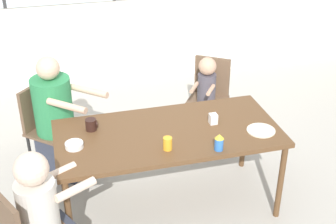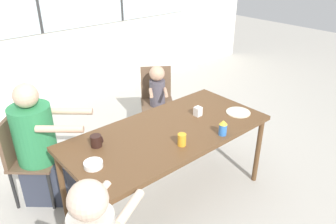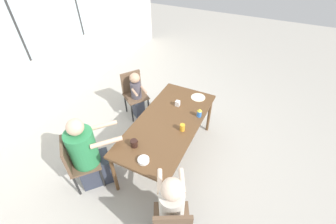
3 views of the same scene
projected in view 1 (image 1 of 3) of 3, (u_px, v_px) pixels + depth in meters
ground_plane at (168, 204)px, 4.16m from camera, size 16.00×16.00×0.00m
dining_table at (168, 137)px, 3.82m from camera, size 1.82×0.86×0.76m
chair_for_man_blue_shirt at (44, 121)px, 4.44m from camera, size 0.56×0.56×0.85m
chair_for_toddler at (209, 91)px, 5.01m from camera, size 0.56×0.56×0.85m
person_woman_green_shirt at (45, 221)px, 3.23m from camera, size 0.56×0.47×1.08m
person_man_blue_shirt at (58, 123)px, 4.37m from camera, size 0.71×0.69×1.18m
person_toddler at (205, 101)px, 4.90m from camera, size 0.35×0.39×0.94m
coffee_mug at (91, 125)px, 3.80m from camera, size 0.10×0.09×0.10m
sippy_cup at (219, 142)px, 3.53m from camera, size 0.07×0.07×0.14m
juice_glass at (168, 144)px, 3.54m from camera, size 0.07×0.07×0.10m
milk_carton_small at (213, 119)px, 3.89m from camera, size 0.06×0.06×0.09m
bowl_white_shallow at (74, 145)px, 3.58m from camera, size 0.14×0.14×0.04m
plate_tortillas at (261, 130)px, 3.80m from camera, size 0.23×0.23×0.01m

